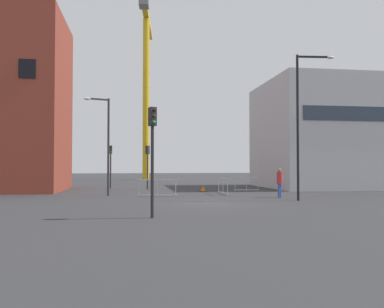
{
  "coord_description": "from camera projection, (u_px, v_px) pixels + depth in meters",
  "views": [
    {
      "loc": [
        -3.7,
        -20.44,
        1.95
      ],
      "look_at": [
        0.0,
        4.87,
        2.67
      ],
      "focal_mm": 37.53,
      "sensor_mm": 36.0,
      "label": 1
    }
  ],
  "objects": [
    {
      "name": "traffic_light_verge",
      "position": [
        111.0,
        159.0,
        34.33
      ],
      "size": [
        0.27,
        0.38,
        3.65
      ],
      "color": "#2D2D30",
      "rests_on": "ground"
    },
    {
      "name": "traffic_cone_by_barrier",
      "position": [
        203.0,
        189.0,
        29.72
      ],
      "size": [
        0.48,
        0.48,
        0.48
      ],
      "color": "black",
      "rests_on": "ground"
    },
    {
      "name": "construction_crane",
      "position": [
        146.0,
        71.0,
        55.01
      ],
      "size": [
        2.39,
        14.83,
        23.04
      ],
      "color": "gold",
      "rests_on": "ground"
    },
    {
      "name": "safety_barrier_left_run",
      "position": [
        246.0,
        184.0,
        30.32
      ],
      "size": [
        1.94,
        0.24,
        1.08
      ],
      "color": "#B2B5BA",
      "rests_on": "ground"
    },
    {
      "name": "streetlamp_short",
      "position": [
        105.0,
        138.0,
        25.68
      ],
      "size": [
        1.59,
        0.61,
        6.27
      ],
      "color": "#2D2D30",
      "rests_on": "ground"
    },
    {
      "name": "office_block",
      "position": [
        337.0,
        135.0,
        35.98
      ],
      "size": [
        13.16,
        10.55,
        9.29
      ],
      "color": "#B7B7BC",
      "rests_on": "ground"
    },
    {
      "name": "safety_barrier_rear",
      "position": [
        158.0,
        188.0,
        25.01
      ],
      "size": [
        2.52,
        0.29,
        1.08
      ],
      "color": "#B2B5BA",
      "rests_on": "ground"
    },
    {
      "name": "traffic_light_far",
      "position": [
        148.0,
        160.0,
        32.62
      ],
      "size": [
        0.36,
        0.38,
        3.55
      ],
      "color": "#2D2D30",
      "rests_on": "ground"
    },
    {
      "name": "safety_barrier_front",
      "position": [
        223.0,
        186.0,
        26.89
      ],
      "size": [
        0.19,
        2.39,
        1.08
      ],
      "color": "#9EA0A5",
      "rests_on": "ground"
    },
    {
      "name": "traffic_light_near",
      "position": [
        152.0,
        144.0,
        14.92
      ],
      "size": [
        0.32,
        0.39,
        4.12
      ],
      "color": "#232326",
      "rests_on": "ground"
    },
    {
      "name": "brick_building",
      "position": [
        4.0,
        104.0,
        30.41
      ],
      "size": [
        8.9,
        8.1,
        13.27
      ],
      "color": "brown",
      "rests_on": "ground"
    },
    {
      "name": "pedestrian_walking",
      "position": [
        280.0,
        181.0,
        24.15
      ],
      "size": [
        0.34,
        0.34,
        1.76
      ],
      "color": "#33519E",
      "rests_on": "ground"
    },
    {
      "name": "ground",
      "position": [
        206.0,
        203.0,
        20.7
      ],
      "size": [
        160.0,
        160.0,
        0.0
      ],
      "primitive_type": "plane",
      "color": "#333335"
    },
    {
      "name": "streetlamp_tall",
      "position": [
        302.0,
        114.0,
        22.28
      ],
      "size": [
        2.18,
        0.36,
        8.12
      ],
      "color": "black",
      "rests_on": "ground"
    }
  ]
}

